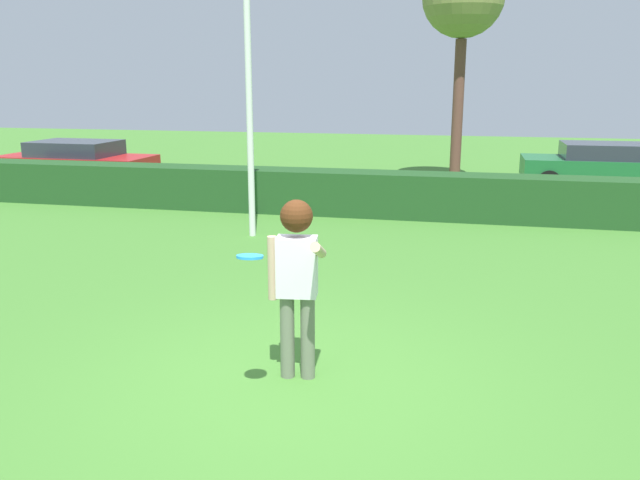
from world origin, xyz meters
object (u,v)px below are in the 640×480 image
Objects in this scene: frisbee at (250,257)px; lamppost at (248,67)px; parked_car_green at (605,165)px; parked_car_red at (76,161)px; person at (297,269)px; bare_elm_tree at (463,0)px.

lamppost reaches higher than frisbee.
parked_car_red is at bearing -170.07° from parked_car_green.
person is 0.42× the size of parked_car_red.
person is 0.32× the size of lamppost.
parked_car_green is (5.34, 13.35, -0.72)m from frisbee.
parked_car_green is at bearing 43.17° from lamppost.
person is at bearing -67.39° from lamppost.
person is 13.64m from parked_car_green.
frisbee is (-0.22, -0.72, 0.30)m from person.
bare_elm_tree is at bearing 63.96° from lamppost.
parked_car_red is (-6.59, 4.55, -2.38)m from lamppost.
frisbee is at bearing -111.82° from parked_car_green.
parked_car_red is (-8.71, 10.89, -0.72)m from frisbee.
lamppost is 10.52m from parked_car_green.
lamppost is 8.35m from parked_car_red.
frisbee is at bearing -51.33° from parked_car_red.
frisbee is 0.05× the size of parked_car_green.
parked_car_green is (7.47, 7.01, -2.38)m from lamppost.
frisbee reaches higher than parked_car_red.
person is 13.56m from bare_elm_tree.
person is 0.81m from frisbee.
lamppost reaches higher than person.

